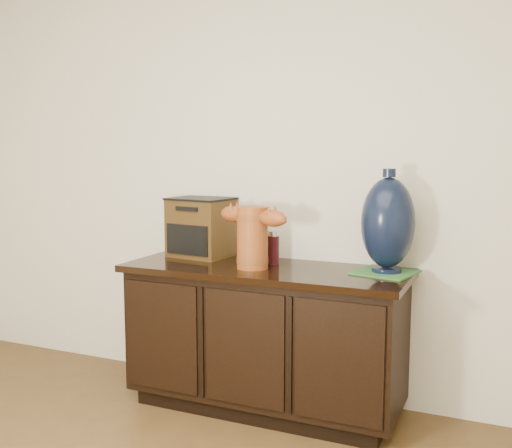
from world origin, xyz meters
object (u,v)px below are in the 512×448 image
at_px(sideboard, 265,337).
at_px(lamp_base, 388,223).
at_px(tv_radio, 201,227).
at_px(spray_can, 273,248).
at_px(terracotta_vessel, 252,234).

xyz_separation_m(sideboard, lamp_base, (0.60, 0.09, 0.61)).
height_order(tv_radio, spray_can, tv_radio).
relative_size(tv_radio, spray_can, 2.07).
bearing_deg(sideboard, tv_radio, 162.42).
relative_size(sideboard, spray_can, 8.35).
xyz_separation_m(terracotta_vessel, lamp_base, (0.65, 0.15, 0.07)).
xyz_separation_m(terracotta_vessel, spray_can, (0.06, 0.14, -0.09)).
distance_m(sideboard, tv_radio, 0.71).
distance_m(terracotta_vessel, spray_can, 0.18).
bearing_deg(tv_radio, sideboard, -9.97).
height_order(sideboard, spray_can, spray_can).
bearing_deg(terracotta_vessel, spray_can, 88.01).
bearing_deg(lamp_base, terracotta_vessel, -167.00).
xyz_separation_m(lamp_base, spray_can, (-0.59, -0.01, -0.16)).
relative_size(sideboard, terracotta_vessel, 3.33).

